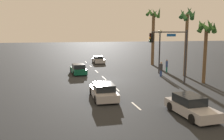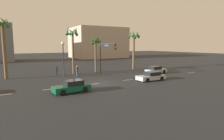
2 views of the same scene
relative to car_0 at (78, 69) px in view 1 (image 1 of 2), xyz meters
name	(u,v)px [view 1 (image 1 of 2)]	position (x,y,z in m)	size (l,w,h in m)	color
ground_plane	(106,80)	(5.13, 2.79, -0.64)	(220.00, 220.00, 0.00)	#232628
lane_stripe_0	(86,62)	(-12.87, 2.79, -0.63)	(2.05, 0.14, 0.01)	silver
lane_stripe_1	(91,66)	(-6.99, 2.79, -0.63)	(1.98, 0.14, 0.01)	silver
lane_stripe_2	(97,71)	(-1.54, 2.79, -0.63)	(2.40, 0.14, 0.01)	silver
lane_stripe_3	(104,78)	(3.65, 2.79, -0.63)	(2.57, 0.14, 0.01)	silver
lane_stripe_4	(117,89)	(9.92, 2.79, -0.63)	(1.89, 0.14, 0.01)	silver
lane_stripe_5	(136,106)	(15.71, 2.79, -0.63)	(2.09, 0.14, 0.01)	silver
car_0	(78,69)	(0.00, 0.00, 0.00)	(4.32, 2.04, 1.39)	#0F5138
car_1	(98,60)	(-11.00, 4.85, -0.04)	(4.00, 1.98, 1.27)	#B7B7BC
car_2	(191,106)	(18.63, 5.68, 0.00)	(4.41, 1.98, 1.39)	#B7B7BC
car_3	(103,91)	(12.93, 0.79, -0.02)	(4.59, 2.05, 1.34)	#B7B7BC
traffic_signal	(174,48)	(9.46, 9.13, 3.38)	(0.85, 4.65, 5.92)	#38383D
streetlamp	(160,43)	(2.26, 10.85, 3.58)	(0.56, 0.56, 5.99)	#2D2D33
pedestrian_0	(161,69)	(4.41, 10.14, 0.35)	(0.49, 0.49, 1.89)	#2D478C
pedestrian_1	(167,65)	(1.50, 12.39, 0.34)	(0.39, 0.39, 1.81)	#1E7266
palm_tree_1	(153,26)	(-6.29, 13.54, 6.05)	(2.49, 2.66, 9.84)	brown
palm_tree_2	(206,34)	(9.41, 12.97, 4.87)	(2.30, 2.54, 7.18)	brown
palm_tree_3	(187,25)	(4.82, 13.31, 5.92)	(2.37, 2.45, 8.97)	brown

